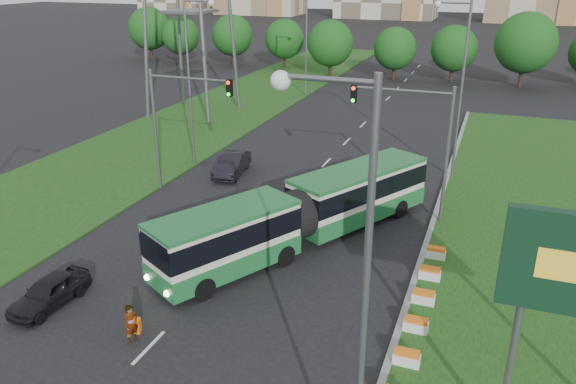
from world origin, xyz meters
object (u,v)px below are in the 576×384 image
at_px(pedestrian, 131,324).
at_px(shopping_trolley, 136,326).
at_px(articulated_bus, 298,211).
at_px(car_left_far, 232,164).
at_px(traffic_mast_median, 420,132).
at_px(traffic_mast_left, 176,113).
at_px(car_left_near, 49,292).

xyz_separation_m(pedestrian, shopping_trolley, (-0.25, 0.57, -0.53)).
xyz_separation_m(articulated_bus, car_left_far, (-8.01, 8.35, -1.00)).
bearing_deg(traffic_mast_median, shopping_trolley, -119.91).
height_order(pedestrian, shopping_trolley, pedestrian).
height_order(traffic_mast_left, car_left_near, traffic_mast_left).
bearing_deg(car_left_far, traffic_mast_median, -22.00).
height_order(articulated_bus, pedestrian, articulated_bus).
distance_m(car_left_near, car_left_far, 18.12).
bearing_deg(shopping_trolley, pedestrian, -84.35).
bearing_deg(pedestrian, traffic_mast_left, 38.61).
xyz_separation_m(articulated_bus, pedestrian, (-3.16, -10.72, -0.92)).
xyz_separation_m(traffic_mast_left, shopping_trolley, (6.35, -14.32, -5.03)).
relative_size(car_left_near, shopping_trolley, 6.16).
distance_m(traffic_mast_left, pedestrian, 16.89).
bearing_deg(car_left_far, articulated_bus, -54.86).
distance_m(traffic_mast_median, car_left_near, 20.69).
bearing_deg(traffic_mast_left, articulated_bus, -23.15).
bearing_deg(traffic_mast_left, car_left_near, -83.33).
height_order(car_left_near, car_left_far, car_left_far).
relative_size(traffic_mast_median, car_left_far, 1.73).
distance_m(car_left_far, pedestrian, 19.67).
height_order(traffic_mast_median, articulated_bus, traffic_mast_median).
height_order(traffic_mast_median, shopping_trolley, traffic_mast_median).
distance_m(traffic_mast_left, car_left_far, 6.45).
distance_m(articulated_bus, car_left_far, 11.61).
xyz_separation_m(car_left_far, pedestrian, (4.85, -19.07, 0.08)).
bearing_deg(car_left_near, traffic_mast_left, 100.32).
distance_m(car_left_near, shopping_trolley, 4.74).
height_order(car_left_far, pedestrian, pedestrian).
bearing_deg(pedestrian, articulated_bus, -1.70).
bearing_deg(traffic_mast_left, shopping_trolley, -66.09).
xyz_separation_m(traffic_mast_left, articulated_bus, (9.75, -4.17, -3.58)).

